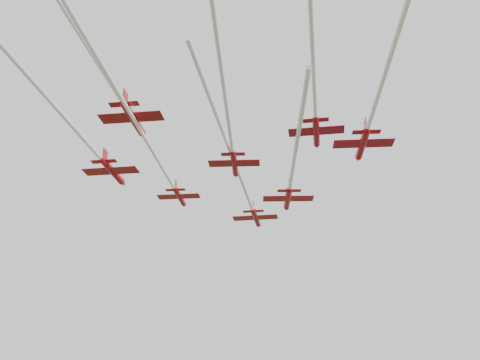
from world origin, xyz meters
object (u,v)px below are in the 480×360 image
at_px(jet_row3_right, 373,112).
at_px(jet_row2_right, 291,178).
at_px(jet_row4_left, 102,68).
at_px(jet_row4_right, 314,74).
at_px(jet_lead, 244,187).
at_px(jet_row2_left, 153,152).
at_px(jet_row3_mid, 227,109).
at_px(jet_row3_left, 94,151).

bearing_deg(jet_row3_right, jet_row2_right, 128.60).
xyz_separation_m(jet_row2_right, jet_row3_right, (15.83, -9.78, 3.74)).
height_order(jet_row4_left, jet_row4_right, jet_row4_left).
bearing_deg(jet_row3_right, jet_lead, 131.67).
height_order(jet_row2_right, jet_row4_right, jet_row2_right).
bearing_deg(jet_row2_left, jet_row4_right, -39.05).
bearing_deg(jet_row3_mid, jet_row2_left, 133.24).
bearing_deg(jet_row3_left, jet_row2_right, 18.87).
relative_size(jet_row2_left, jet_row2_right, 1.46).
height_order(jet_row2_right, jet_row3_mid, jet_row3_mid).
height_order(jet_lead, jet_row4_right, jet_lead).
bearing_deg(jet_row3_right, jet_row4_right, -121.91).
height_order(jet_row3_left, jet_row4_left, jet_row3_left).
distance_m(jet_row3_mid, jet_row4_right, 13.40).
distance_m(jet_row2_left, jet_row4_left, 21.58).
bearing_deg(jet_lead, jet_row4_right, -69.91).
distance_m(jet_row2_right, jet_row3_right, 18.98).
bearing_deg(jet_row3_right, jet_row2_left, 170.69).
relative_size(jet_row3_left, jet_row4_right, 0.79).
distance_m(jet_row3_left, jet_row3_right, 43.44).
xyz_separation_m(jet_row3_right, jet_row4_left, (-27.36, -26.84, -1.93)).
height_order(jet_row3_mid, jet_row4_right, jet_row3_mid).
bearing_deg(jet_row4_left, jet_row2_left, 89.15).
distance_m(jet_row2_right, jet_row4_left, 38.44).
bearing_deg(jet_row4_right, jet_row2_right, 98.63).
distance_m(jet_row3_mid, jet_row3_right, 22.08).
xyz_separation_m(jet_row2_right, jet_row4_left, (-11.53, -36.63, 1.81)).
bearing_deg(jet_row4_right, jet_row3_mid, 149.18).
xyz_separation_m(jet_row2_left, jet_row4_right, (29.33, -11.66, -0.91)).
bearing_deg(jet_row3_left, jet_row3_right, -4.25).
bearing_deg(jet_row2_right, jet_row4_right, -88.60).
bearing_deg(jet_row2_right, jet_row3_left, -167.54).
height_order(jet_row2_left, jet_row3_right, jet_row3_right).
relative_size(jet_row2_left, jet_row4_right, 1.21).
relative_size(jet_row3_mid, jet_row3_right, 1.26).
height_order(jet_lead, jet_row3_left, jet_row3_left).
bearing_deg(jet_lead, jet_row2_right, -38.71).
xyz_separation_m(jet_row3_left, jet_row4_right, (38.70, -9.08, -1.79)).
bearing_deg(jet_row2_right, jet_row2_left, -159.72).
height_order(jet_lead, jet_row3_right, jet_row3_right).
distance_m(jet_lead, jet_row3_right, 30.20).
relative_size(jet_row2_right, jet_row3_right, 0.95).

